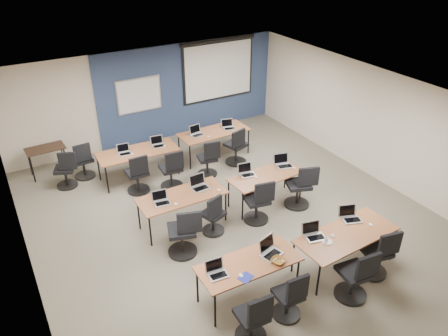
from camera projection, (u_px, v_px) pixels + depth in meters
floor at (231, 217)px, 9.49m from camera, size 8.00×9.00×0.02m
ceiling at (232, 100)px, 8.16m from camera, size 8.00×9.00×0.02m
wall_back at (149, 96)px, 12.21m from camera, size 8.00×0.04×2.70m
wall_front at (416, 313)px, 5.43m from camera, size 8.00×0.04×2.70m
wall_left at (20, 222)px, 7.08m from camera, size 0.04×9.00×2.70m
wall_right at (372, 123)px, 10.57m from camera, size 0.04×9.00×2.70m
blue_accent_panel at (189, 89)px, 12.74m from camera, size 5.50×0.04×2.70m
whiteboard at (139, 95)px, 11.98m from camera, size 1.28×0.03×0.98m
projector_screen at (218, 67)px, 12.84m from camera, size 2.40×0.10×1.82m
training_table_front_left at (249, 265)px, 7.17m from camera, size 1.74×0.72×0.73m
training_table_front_right at (347, 236)px, 7.83m from camera, size 1.93×0.81×0.73m
training_table_mid_left at (182, 197)px, 8.93m from camera, size 1.82×0.76×0.73m
training_table_mid_right at (266, 177)px, 9.65m from camera, size 1.69×0.70×0.73m
training_table_back_left at (138, 153)px, 10.65m from camera, size 1.94×0.81×0.73m
training_table_back_right at (214, 133)px, 11.65m from camera, size 1.90×0.79×0.73m
laptop_0 at (217, 271)px, 6.89m from camera, size 0.31×0.26×0.24m
mouse_0 at (241, 275)px, 6.88m from camera, size 0.08×0.11×0.03m
task_chair_0 at (253, 321)px, 6.52m from camera, size 0.50×0.50×0.98m
laptop_1 at (270, 250)px, 7.33m from camera, size 0.36×0.31×0.27m
mouse_1 at (284, 261)px, 7.18m from camera, size 0.09×0.11×0.03m
task_chair_1 at (290, 299)px, 6.91m from camera, size 0.47×0.47×0.95m
laptop_2 at (314, 234)px, 7.72m from camera, size 0.35×0.29×0.26m
mouse_2 at (333, 236)px, 7.75m from camera, size 0.08×0.10×0.03m
task_chair_2 at (356, 278)px, 7.26m from camera, size 0.55×0.55×1.03m
laptop_3 at (350, 216)px, 8.17m from camera, size 0.34×0.29×0.26m
mouse_3 at (371, 225)px, 8.03m from camera, size 0.09×0.11×0.03m
task_chair_3 at (378, 256)px, 7.75m from camera, size 0.53×0.53×1.01m
laptop_4 at (161, 200)px, 8.65m from camera, size 0.31×0.27×0.24m
mouse_4 at (176, 204)px, 8.62m from camera, size 0.09×0.11×0.03m
task_chair_4 at (184, 236)px, 8.24m from camera, size 0.59×0.57×1.05m
laptop_5 at (199, 185)px, 9.14m from camera, size 0.36×0.31×0.27m
mouse_5 at (219, 190)px, 9.07m from camera, size 0.07×0.11×0.04m
task_chair_5 at (214, 218)px, 8.82m from camera, size 0.47×0.46×0.95m
laptop_6 at (247, 172)px, 9.62m from camera, size 0.33×0.28×0.25m
mouse_6 at (256, 177)px, 9.52m from camera, size 0.08×0.10×0.03m
task_chair_6 at (258, 204)px, 9.17m from camera, size 0.54×0.54×1.02m
laptop_7 at (283, 163)px, 9.97m from camera, size 0.36×0.31×0.27m
mouse_7 at (294, 168)px, 9.89m from camera, size 0.08×0.11×0.03m
task_chair_7 at (300, 189)px, 9.66m from camera, size 0.59×0.57×1.04m
laptop_8 at (124, 151)px, 10.49m from camera, size 0.30×0.25×0.23m
mouse_8 at (132, 154)px, 10.48m from camera, size 0.08×0.11×0.03m
task_chair_8 at (138, 177)px, 10.18m from camera, size 0.53×0.53×1.01m
laptop_9 at (158, 143)px, 10.86m from camera, size 0.31×0.27×0.24m
mouse_9 at (164, 146)px, 10.84m from camera, size 0.08×0.11×0.04m
task_chair_9 at (172, 172)px, 10.35m from camera, size 0.54×0.54×1.02m
laptop_10 at (196, 133)px, 11.41m from camera, size 0.33×0.28×0.25m
mouse_10 at (208, 137)px, 11.33m from camera, size 0.08×0.10×0.03m
task_chair_10 at (209, 161)px, 10.86m from camera, size 0.50×0.50×0.98m
laptop_11 at (228, 126)px, 11.78m from camera, size 0.32×0.27×0.24m
mouse_11 at (235, 129)px, 11.74m from camera, size 0.07×0.09×0.03m
task_chair_11 at (236, 149)px, 11.39m from camera, size 0.57×0.56×1.03m
blue_mousepad at (246, 278)px, 6.85m from camera, size 0.27×0.25×0.01m
snack_bowl at (278, 261)px, 7.15m from camera, size 0.30×0.30×0.06m
snack_plate at (327, 242)px, 7.61m from camera, size 0.20×0.20×0.01m
coffee_cup at (326, 240)px, 7.59m from camera, size 0.08×0.08×0.06m
utility_table at (46, 151)px, 10.78m from camera, size 0.92×0.51×0.75m
spare_chair_a at (83, 163)px, 10.77m from camera, size 0.50×0.50×0.98m
spare_chair_b at (66, 172)px, 10.39m from camera, size 0.52×0.49×0.98m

